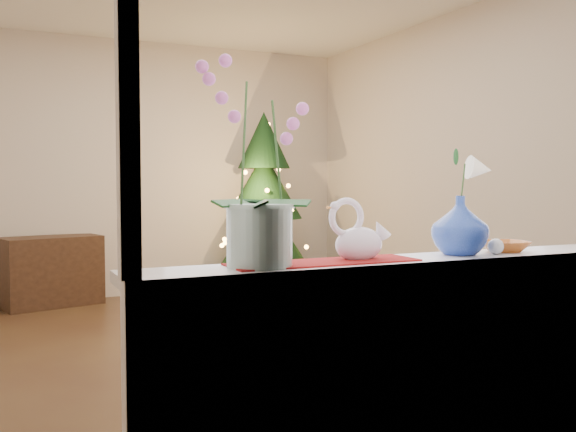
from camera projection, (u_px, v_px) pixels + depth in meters
name	position (u px, v px, depth m)	size (l,w,h in m)	color
ground	(216.00, 349.00, 4.62)	(5.00, 5.00, 0.00)	#3A2218
wall_back	(141.00, 169.00, 6.82)	(4.50, 0.10, 2.70)	beige
wall_front	(436.00, 142.00, 2.29)	(4.50, 0.10, 2.70)	beige
wall_right	(465.00, 166.00, 5.49)	(0.10, 5.00, 2.70)	beige
window_apron	(426.00, 389.00, 2.37)	(2.20, 0.08, 0.88)	white
windowsill	(413.00, 263.00, 2.43)	(2.20, 0.26, 0.04)	white
window_frame	(432.00, 44.00, 2.29)	(2.22, 0.06, 1.60)	white
runner	(324.00, 262.00, 2.27)	(0.70, 0.20, 0.01)	maroon
orchid_pot	(259.00, 162.00, 2.14)	(0.24, 0.24, 0.70)	silver
swan	(359.00, 231.00, 2.34)	(0.25, 0.12, 0.22)	silver
blue_vase	(460.00, 221.00, 2.52)	(0.26, 0.26, 0.27)	navy
lily	(461.00, 161.00, 2.51)	(0.15, 0.08, 0.20)	white
paperweight	(496.00, 247.00, 2.54)	(0.06, 0.06, 0.06)	silver
amber_dish	(504.00, 247.00, 2.63)	(0.16, 0.16, 0.04)	#A75720
xmas_tree	(264.00, 204.00, 6.84)	(1.07, 1.07, 1.95)	#123319
side_table	(51.00, 271.00, 6.25)	(0.91, 0.45, 0.68)	black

